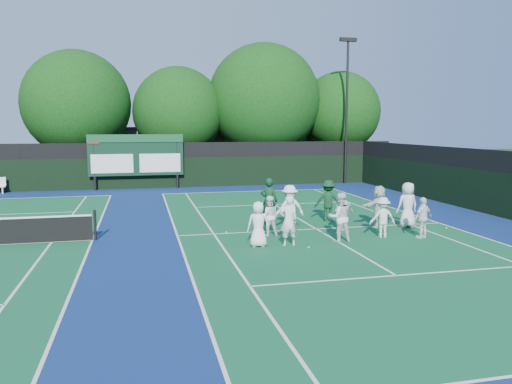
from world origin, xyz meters
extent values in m
plane|color=#1C340E|center=(0.00, 0.00, 0.00)|extent=(120.00, 120.00, 0.00)
cube|color=navy|center=(-6.00, 1.00, 0.00)|extent=(34.00, 32.00, 0.01)
cube|color=#11562F|center=(0.00, 1.00, 0.01)|extent=(10.97, 23.77, 0.00)
cube|color=silver|center=(0.00, 12.88, 0.01)|extent=(10.97, 0.08, 0.00)
cube|color=silver|center=(-5.49, 1.00, 0.01)|extent=(0.08, 23.77, 0.00)
cube|color=silver|center=(5.49, 1.00, 0.01)|extent=(0.08, 23.77, 0.00)
cube|color=silver|center=(-4.12, 1.00, 0.01)|extent=(0.08, 23.77, 0.00)
cube|color=silver|center=(4.12, 1.00, 0.01)|extent=(0.08, 23.77, 0.00)
cube|color=silver|center=(0.00, -5.40, 0.01)|extent=(8.23, 0.08, 0.00)
cube|color=silver|center=(0.00, 7.40, 0.01)|extent=(8.23, 0.08, 0.00)
cube|color=silver|center=(0.00, 1.00, 0.01)|extent=(0.08, 12.80, 0.00)
cube|color=silver|center=(-14.00, 12.88, 0.01)|extent=(10.97, 0.08, 0.00)
cube|color=silver|center=(-8.52, 1.00, 0.01)|extent=(0.08, 23.77, 0.00)
cube|color=silver|center=(-9.88, 1.00, 0.01)|extent=(0.08, 23.77, 0.00)
cube|color=black|center=(-6.00, 16.00, 1.00)|extent=(34.00, 0.08, 2.00)
cube|color=black|center=(-6.00, 16.00, 2.50)|extent=(34.00, 0.05, 1.00)
cube|color=black|center=(9.00, 1.00, 1.00)|extent=(0.08, 32.00, 2.00)
cylinder|color=black|center=(-9.60, 15.60, 1.75)|extent=(0.16, 0.16, 3.50)
cylinder|color=black|center=(-4.40, 15.60, 1.75)|extent=(0.16, 0.16, 3.50)
cube|color=black|center=(-7.00, 15.60, 2.20)|extent=(6.00, 0.15, 2.60)
cube|color=#144727|center=(-7.00, 15.50, 3.30)|extent=(6.00, 0.05, 0.50)
cube|color=white|center=(-8.50, 15.50, 1.70)|extent=(2.60, 0.04, 1.20)
cube|color=white|center=(-5.50, 15.50, 1.70)|extent=(2.60, 0.04, 1.20)
cube|color=maroon|center=(-9.60, 15.50, 3.20)|extent=(0.70, 0.04, 0.50)
cube|color=slate|center=(-2.00, 24.00, 2.00)|extent=(18.00, 6.00, 4.00)
cylinder|color=black|center=(7.50, 15.70, 5.00)|extent=(0.16, 0.16, 10.00)
cube|color=black|center=(7.50, 15.70, 10.00)|extent=(1.20, 0.30, 0.25)
cylinder|color=black|center=(-8.40, 1.00, 0.55)|extent=(0.10, 0.10, 1.10)
cube|color=white|center=(-14.96, 15.30, 0.21)|extent=(0.12, 0.37, 0.41)
cylinder|color=black|center=(-10.93, 19.50, 1.42)|extent=(0.44, 0.44, 2.85)
sphere|color=#0C370D|center=(-10.93, 19.50, 5.61)|extent=(7.36, 7.36, 7.36)
sphere|color=#0C370D|center=(-10.33, 19.80, 4.87)|extent=(5.15, 5.15, 5.15)
cylinder|color=black|center=(-3.96, 19.50, 1.32)|extent=(0.44, 0.44, 2.64)
sphere|color=#0C370D|center=(-3.96, 19.50, 5.08)|extent=(6.52, 6.52, 6.52)
sphere|color=#0C370D|center=(-3.36, 19.80, 4.43)|extent=(4.57, 4.57, 4.57)
cylinder|color=black|center=(2.45, 19.50, 1.41)|extent=(0.44, 0.44, 2.82)
sphere|color=#0C370D|center=(2.45, 19.50, 5.99)|extent=(8.45, 8.45, 8.45)
sphere|color=#0C370D|center=(3.05, 19.80, 5.15)|extent=(5.92, 5.92, 5.92)
cylinder|color=black|center=(8.59, 19.50, 1.43)|extent=(0.44, 0.44, 2.86)
sphere|color=#0C370D|center=(8.59, 19.50, 5.20)|extent=(6.22, 6.22, 6.22)
sphere|color=#0C370D|center=(9.19, 19.80, 4.57)|extent=(4.36, 4.36, 4.36)
sphere|color=#B2D318|center=(-1.32, -1.91, 0.03)|extent=(0.07, 0.07, 0.07)
sphere|color=#B2D318|center=(5.09, -0.13, 0.03)|extent=(0.07, 0.07, 0.07)
sphere|color=#B2D318|center=(-3.62, 1.09, 0.03)|extent=(0.07, 0.07, 0.07)
sphere|color=#B2D318|center=(-0.29, 4.99, 0.03)|extent=(0.07, 0.07, 0.07)
sphere|color=#B2D318|center=(2.87, 1.93, 0.03)|extent=(0.07, 0.07, 0.07)
imported|color=white|center=(-2.91, -1.29, 0.78)|extent=(0.82, 0.59, 1.56)
imported|color=white|center=(-1.88, -1.41, 0.88)|extent=(0.65, 0.43, 1.75)
imported|color=white|center=(0.06, -1.20, 0.88)|extent=(0.89, 0.72, 1.76)
imported|color=silver|center=(1.88, -0.91, 0.75)|extent=(1.02, 0.64, 1.50)
imported|color=white|center=(3.23, -1.40, 0.76)|extent=(0.97, 0.67, 1.52)
imported|color=white|center=(-2.14, 0.30, 0.76)|extent=(0.79, 0.65, 1.51)
imported|color=white|center=(-1.13, 0.95, 0.90)|extent=(1.21, 0.75, 1.81)
imported|color=white|center=(0.86, 0.36, 0.77)|extent=(0.97, 0.64, 1.54)
imported|color=silver|center=(2.60, 0.83, 0.85)|extent=(1.66, 1.06, 1.71)
imported|color=white|center=(3.72, 0.55, 0.92)|extent=(0.93, 0.64, 1.84)
imported|color=#0D321C|center=(-1.57, 2.45, 0.98)|extent=(0.84, 0.73, 1.95)
imported|color=#0E341B|center=(1.06, 2.48, 0.90)|extent=(1.31, 0.99, 1.80)
camera|label=1|loc=(-6.75, -17.43, 4.08)|focal=35.00mm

